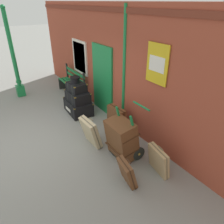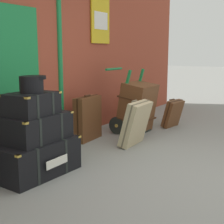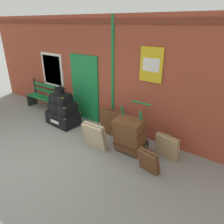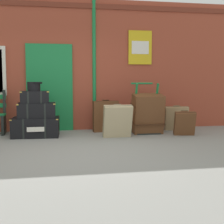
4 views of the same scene
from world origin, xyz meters
The scene contains 14 objects.
ground_plane centered at (0.00, 0.00, 0.00)m, with size 60.00×60.00×0.00m, color gray.
brick_facade centered at (-0.02, 2.60, 1.60)m, with size 10.40×0.35×3.20m.
lamp_post centered at (-3.28, 0.45, 1.19)m, with size 0.28×0.28×3.11m.
platform_bench centered at (-2.32, 2.16, 0.44)m, with size 1.60×0.43×1.01m.
steamer_trunk_base centered at (-0.82, 1.69, 0.21)m, with size 1.04×0.71×0.43m.
steamer_trunk_middle centered at (-0.79, 1.69, 0.58)m, with size 0.81×0.55×0.33m.
steamer_trunk_top centered at (-0.84, 1.69, 0.87)m, with size 0.64×0.49×0.27m.
round_hatbox centered at (-0.84, 1.66, 1.11)m, with size 0.32×0.29×0.20m.
porters_trolley centered at (1.70, 1.77, 0.27)m, with size 0.71×0.69×1.18m.
large_brown_trunk centered at (1.70, 1.60, 0.47)m, with size 0.70×0.57×0.94m.
suitcase_oxblood centered at (0.80, 2.06, 0.37)m, with size 0.62×0.22×0.78m.
suitcase_slate centered at (2.55, 1.93, 0.30)m, with size 0.59×0.31×0.62m.
suitcase_tan centered at (0.92, 1.22, 0.36)m, with size 0.63×0.35×0.73m.
suitcase_cream centered at (2.45, 1.19, 0.27)m, with size 0.49×0.34×0.56m.
Camera 1 is at (4.85, -0.73, 3.21)m, focal length 33.95 mm.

